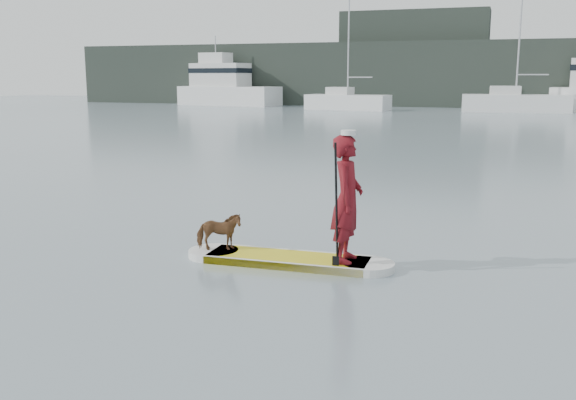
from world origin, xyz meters
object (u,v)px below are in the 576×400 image
(paddleboard, at_px, (288,260))
(sailboat_d, at_px, (514,101))
(paddler, at_px, (347,199))
(sailboat_c, at_px, (347,101))
(motor_yacht_b, at_px, (225,86))
(dog, at_px, (219,232))

(paddleboard, relative_size, sailboat_d, 0.27)
(paddleboard, xyz_separation_m, sailboat_d, (3.49, 45.95, 0.81))
(paddler, height_order, sailboat_c, sailboat_c)
(sailboat_c, distance_m, sailboat_d, 13.54)
(paddleboard, xyz_separation_m, paddler, (0.91, 0.03, 1.01))
(sailboat_d, relative_size, motor_yacht_b, 1.15)
(sailboat_c, height_order, motor_yacht_b, sailboat_c)
(paddleboard, bearing_deg, sailboat_d, 83.70)
(paddler, height_order, motor_yacht_b, motor_yacht_b)
(dog, xyz_separation_m, motor_yacht_b, (-22.39, 49.74, 1.47))
(paddler, distance_m, sailboat_c, 46.04)
(paddler, bearing_deg, paddleboard, 87.70)
(paddleboard, distance_m, sailboat_d, 46.09)
(motor_yacht_b, bearing_deg, sailboat_c, -9.96)
(paddleboard, height_order, dog, dog)
(sailboat_d, bearing_deg, dog, -99.85)
(sailboat_d, distance_m, motor_yacht_b, 27.31)
(paddler, relative_size, sailboat_d, 0.16)
(dog, bearing_deg, sailboat_c, -10.75)
(paddleboard, distance_m, paddler, 1.36)
(paddleboard, bearing_deg, dog, 180.00)
(paddler, bearing_deg, dog, 87.70)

